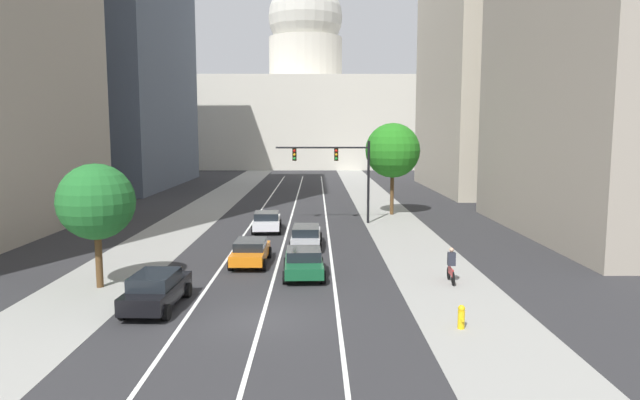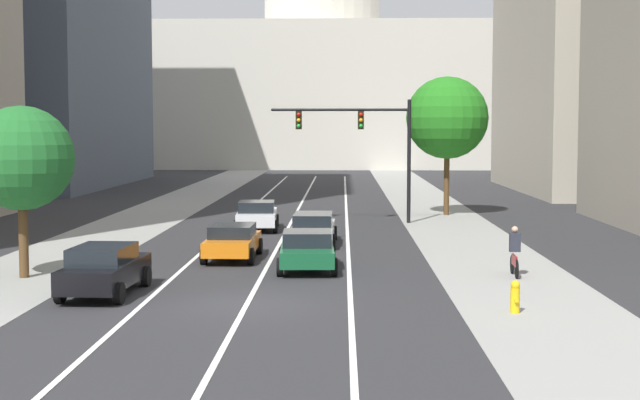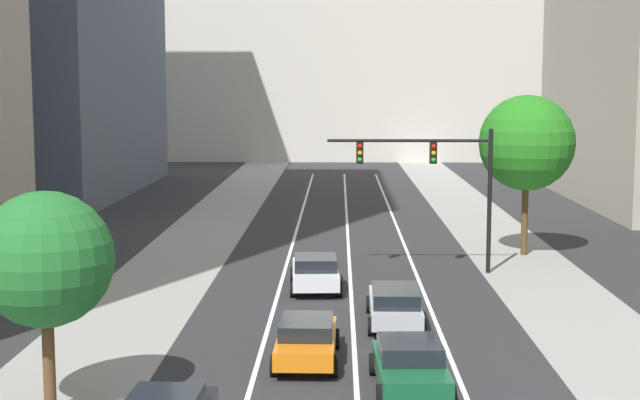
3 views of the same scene
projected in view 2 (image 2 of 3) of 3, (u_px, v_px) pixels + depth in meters
name	position (u px, v px, depth m)	size (l,w,h in m)	color
ground_plane	(304.00, 198.00, 66.73)	(400.00, 400.00, 0.00)	#2B2B2D
sidewalk_left	(176.00, 204.00, 61.94)	(4.69, 130.00, 0.01)	gray
sidewalk_right	(427.00, 204.00, 61.55)	(4.69, 130.00, 0.01)	gray
lane_stripe_left	(239.00, 219.00, 51.85)	(0.16, 90.00, 0.01)	white
lane_stripe_center	(293.00, 219.00, 51.78)	(0.16, 90.00, 0.01)	white
lane_stripe_right	(347.00, 219.00, 51.71)	(0.16, 90.00, 0.01)	white
office_tower_far_left	(4.00, 5.00, 80.42)	(20.00, 30.40, 30.96)	#4C5666
capitol_building	(322.00, 73.00, 123.46)	(51.23, 28.03, 39.28)	beige
car_silver	(313.00, 228.00, 40.43)	(2.02, 4.81, 1.40)	#B2B5BA
car_green	(307.00, 250.00, 33.31)	(2.19, 4.25, 1.38)	#14512D
car_black	(105.00, 269.00, 28.34)	(2.11, 4.60, 1.52)	black
car_white	(257.00, 215.00, 46.20)	(2.26, 4.53, 1.46)	silver
car_orange	(233.00, 241.00, 36.01)	(2.02, 4.46, 1.35)	orange
traffic_signal_mast	(365.00, 135.00, 49.37)	(7.39, 0.39, 6.53)	black
fire_hydrant	(515.00, 297.00, 25.53)	(0.26, 0.35, 0.91)	yellow
cyclist	(515.00, 252.00, 31.82)	(0.37, 1.70, 1.72)	black
street_tree_mid_right	(447.00, 118.00, 53.75)	(4.74, 4.74, 7.99)	#51381E
street_tree_near_left	(21.00, 159.00, 31.30)	(3.52, 3.52, 5.81)	#51381E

